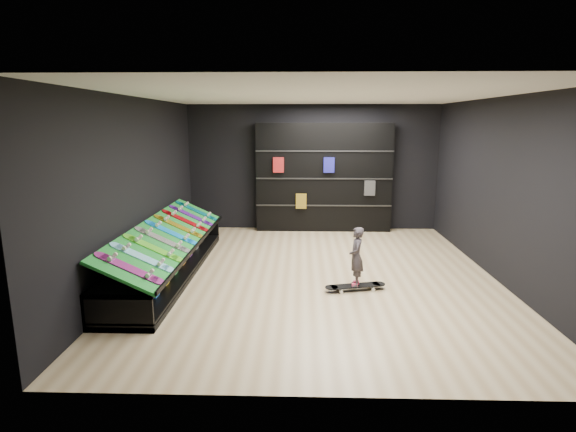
{
  "coord_description": "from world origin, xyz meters",
  "views": [
    {
      "loc": [
        -0.27,
        -7.37,
        2.6
      ],
      "look_at": [
        -0.5,
        0.2,
        1.0
      ],
      "focal_mm": 28.0,
      "sensor_mm": 36.0,
      "label": 1
    }
  ],
  "objects_px": {
    "display_rack": "(169,260)",
    "floor_skateboard": "(355,288)",
    "back_shelving": "(324,178)",
    "child": "(356,268)"
  },
  "relations": [
    {
      "from": "child",
      "to": "back_shelving",
      "type": "bearing_deg",
      "value": -171.57
    },
    {
      "from": "back_shelving",
      "to": "floor_skateboard",
      "type": "relative_size",
      "value": 3.28
    },
    {
      "from": "display_rack",
      "to": "back_shelving",
      "type": "relative_size",
      "value": 1.4
    },
    {
      "from": "display_rack",
      "to": "back_shelving",
      "type": "distance_m",
      "value": 4.47
    },
    {
      "from": "back_shelving",
      "to": "floor_skateboard",
      "type": "distance_m",
      "value": 4.21
    },
    {
      "from": "floor_skateboard",
      "to": "display_rack",
      "type": "bearing_deg",
      "value": 154.21
    },
    {
      "from": "floor_skateboard",
      "to": "child",
      "type": "height_order",
      "value": "child"
    },
    {
      "from": "display_rack",
      "to": "floor_skateboard",
      "type": "relative_size",
      "value": 4.59
    },
    {
      "from": "child",
      "to": "display_rack",
      "type": "bearing_deg",
      "value": -98.66
    },
    {
      "from": "back_shelving",
      "to": "floor_skateboard",
      "type": "xyz_separation_m",
      "value": [
        0.32,
        -4.01,
        -1.24
      ]
    }
  ]
}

